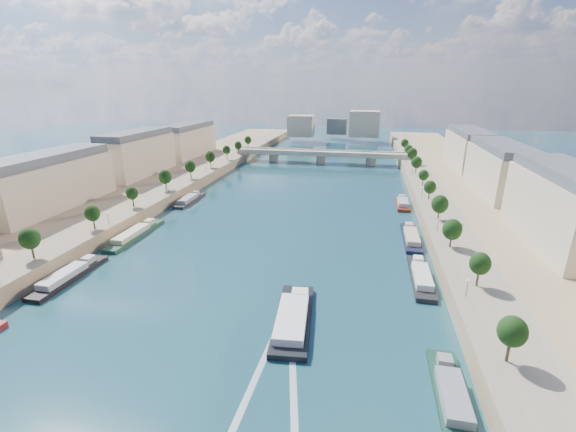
% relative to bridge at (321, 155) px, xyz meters
% --- Properties ---
extents(ground, '(700.00, 700.00, 0.00)m').
position_rel_bridge_xyz_m(ground, '(0.00, -115.01, -5.08)').
color(ground, '#0D2A39').
rests_on(ground, ground).
extents(quay_left, '(44.00, 520.00, 5.00)m').
position_rel_bridge_xyz_m(quay_left, '(-72.00, -115.01, -2.58)').
color(quay_left, '#9E8460').
rests_on(quay_left, ground).
extents(quay_right, '(44.00, 520.00, 5.00)m').
position_rel_bridge_xyz_m(quay_right, '(72.00, -115.01, -2.58)').
color(quay_right, '#9E8460').
rests_on(quay_right, ground).
extents(pave_left, '(14.00, 520.00, 0.10)m').
position_rel_bridge_xyz_m(pave_left, '(-57.00, -115.01, -0.03)').
color(pave_left, gray).
rests_on(pave_left, quay_left).
extents(pave_right, '(14.00, 520.00, 0.10)m').
position_rel_bridge_xyz_m(pave_right, '(57.00, -115.01, -0.03)').
color(pave_right, gray).
rests_on(pave_right, quay_right).
extents(trees_left, '(4.80, 268.80, 8.26)m').
position_rel_bridge_xyz_m(trees_left, '(-55.00, -113.01, 5.39)').
color(trees_left, '#382B1E').
rests_on(trees_left, ground).
extents(trees_right, '(4.80, 268.80, 8.26)m').
position_rel_bridge_xyz_m(trees_right, '(55.00, -105.01, 5.39)').
color(trees_right, '#382B1E').
rests_on(trees_right, ground).
extents(lamps_left, '(0.36, 200.36, 4.28)m').
position_rel_bridge_xyz_m(lamps_left, '(-52.50, -125.01, 2.70)').
color(lamps_left, black).
rests_on(lamps_left, ground).
extents(lamps_right, '(0.36, 200.36, 4.28)m').
position_rel_bridge_xyz_m(lamps_right, '(52.50, -110.01, 2.70)').
color(lamps_right, black).
rests_on(lamps_right, ground).
extents(buildings_left, '(16.00, 226.00, 23.20)m').
position_rel_bridge_xyz_m(buildings_left, '(-85.00, -103.01, 11.37)').
color(buildings_left, '#B7A78D').
rests_on(buildings_left, ground).
extents(buildings_right, '(16.00, 226.00, 23.20)m').
position_rel_bridge_xyz_m(buildings_right, '(85.00, -103.01, 11.37)').
color(buildings_right, '#B7A78D').
rests_on(buildings_right, ground).
extents(skyline, '(79.00, 42.00, 22.00)m').
position_rel_bridge_xyz_m(skyline, '(3.19, 104.52, 9.57)').
color(skyline, '#B7A78D').
rests_on(skyline, ground).
extents(bridge, '(112.00, 12.00, 8.15)m').
position_rel_bridge_xyz_m(bridge, '(0.00, 0.00, 0.00)').
color(bridge, '#C1B79E').
rests_on(bridge, ground).
extents(tour_barge, '(9.96, 26.95, 3.68)m').
position_rel_bridge_xyz_m(tour_barge, '(16.19, -179.43, -4.11)').
color(tour_barge, black).
rests_on(tour_barge, ground).
extents(wake, '(10.74, 26.02, 0.04)m').
position_rel_bridge_xyz_m(wake, '(16.19, -196.06, -5.06)').
color(wake, silver).
rests_on(wake, ground).
extents(moored_barges_left, '(5.00, 126.50, 3.60)m').
position_rel_bridge_xyz_m(moored_barges_left, '(-45.50, -154.08, -4.24)').
color(moored_barges_left, maroon).
rests_on(moored_barges_left, ground).
extents(moored_barges_right, '(5.00, 164.68, 3.60)m').
position_rel_bridge_xyz_m(moored_barges_right, '(45.50, -158.31, -4.24)').
color(moored_barges_right, black).
rests_on(moored_barges_right, ground).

